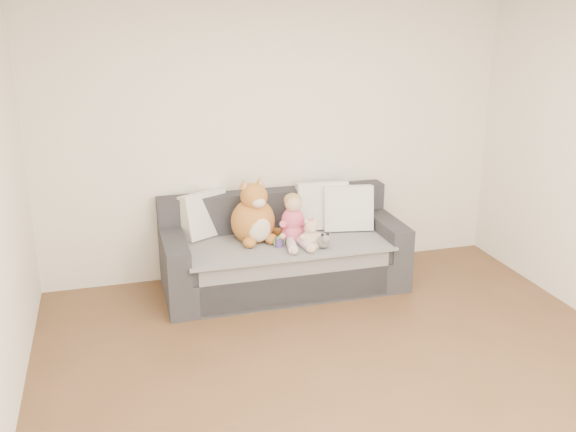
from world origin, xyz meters
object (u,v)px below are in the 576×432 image
object	(u,v)px
sippy_cup	(279,241)
teddy_bear	(311,236)
sofa	(282,255)
plush_cat	(254,217)
toddler	(294,223)

from	to	relation	value
sippy_cup	teddy_bear	bearing A→B (deg)	-15.47
sofa	plush_cat	world-z (taller)	plush_cat
plush_cat	teddy_bear	bearing A→B (deg)	-43.54
sofa	teddy_bear	xyz separation A→B (m)	(0.18, -0.28, 0.27)
plush_cat	sippy_cup	xyz separation A→B (m)	(0.18, -0.21, -0.17)
sofa	teddy_bear	world-z (taller)	sofa
toddler	teddy_bear	bearing A→B (deg)	-50.42
sippy_cup	sofa	bearing A→B (deg)	67.54
sofa	plush_cat	bearing A→B (deg)	178.42
sippy_cup	toddler	bearing A→B (deg)	24.02
sofa	plush_cat	distance (m)	0.47
teddy_bear	sippy_cup	distance (m)	0.28
plush_cat	sippy_cup	bearing A→B (deg)	-61.16
teddy_bear	sippy_cup	bearing A→B (deg)	167.35
toddler	sippy_cup	world-z (taller)	toddler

